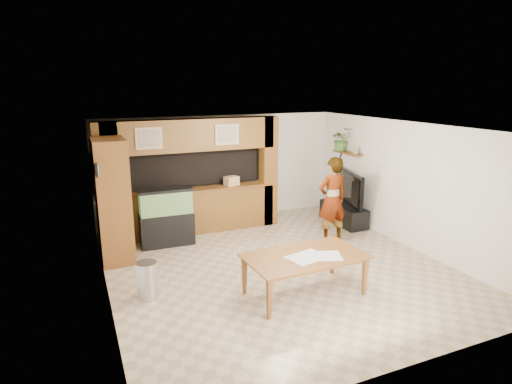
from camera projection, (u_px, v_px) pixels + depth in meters
name	position (u px, v px, depth m)	size (l,w,h in m)	color
floor	(277.00, 267.00, 8.02)	(6.50, 6.50, 0.00)	tan
ceiling	(279.00, 128.00, 7.38)	(6.50, 6.50, 0.00)	white
wall_back	(220.00, 168.00, 10.59)	(6.00, 6.00, 0.00)	silver
wall_left	(102.00, 221.00, 6.54)	(6.50, 6.50, 0.00)	silver
wall_right	(408.00, 185.00, 8.85)	(6.50, 6.50, 0.00)	silver
partition	(189.00, 176.00, 9.67)	(4.20, 0.99, 2.60)	brown
wall_clock	(97.00, 170.00, 7.30)	(0.05, 0.25, 0.25)	black
wall_shelf	(347.00, 153.00, 10.43)	(0.25, 0.90, 0.04)	brown
pantry_cabinet	(113.00, 201.00, 8.10)	(0.59, 0.97, 2.36)	brown
trash_can	(147.00, 280.00, 6.78)	(0.33, 0.33, 0.61)	#B2B2B7
aquarium	(166.00, 218.00, 8.97)	(1.11, 0.42, 1.23)	black
tv_stand	(343.00, 214.00, 10.49)	(0.51, 1.39, 0.46)	black
television	(345.00, 188.00, 10.33)	(1.45, 0.19, 0.83)	black
photo_frame	(356.00, 150.00, 10.12)	(0.03, 0.13, 0.18)	tan
potted_plant	(341.00, 139.00, 10.56)	(0.52, 0.45, 0.57)	#3B692A
person	(332.00, 200.00, 9.10)	(0.68, 0.45, 1.86)	#8C6A4D
microphone	(341.00, 156.00, 8.74)	(0.03, 0.03, 0.16)	black
dining_table	(306.00, 276.00, 6.88)	(1.93, 1.07, 0.68)	brown
newspaper_a	(324.00, 256.00, 6.79)	(0.55, 0.40, 0.01)	silver
newspaper_b	(307.00, 257.00, 6.74)	(0.60, 0.44, 0.01)	silver
counter_box	(231.00, 181.00, 9.92)	(0.32, 0.21, 0.21)	tan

